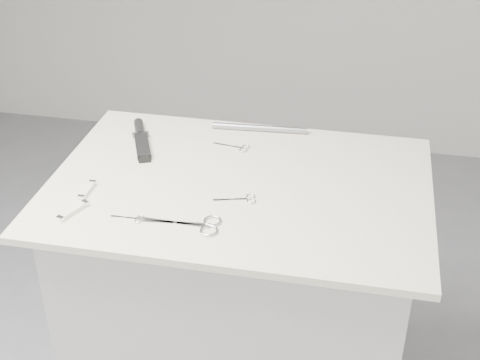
% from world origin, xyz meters
% --- Properties ---
extents(plinth, '(0.90, 0.60, 0.90)m').
position_xyz_m(plinth, '(0.00, 0.00, 0.45)').
color(plinth, '#B4B4B2').
rests_on(plinth, ground).
extents(display_board, '(1.00, 0.70, 0.02)m').
position_xyz_m(display_board, '(0.00, 0.00, 0.91)').
color(display_board, beige).
rests_on(display_board, plinth).
extents(large_shears, '(0.20, 0.09, 0.01)m').
position_xyz_m(large_shears, '(-0.06, -0.21, 0.92)').
color(large_shears, silver).
rests_on(large_shears, display_board).
extents(embroidery_scissors_a, '(0.11, 0.06, 0.00)m').
position_xyz_m(embroidery_scissors_a, '(0.02, -0.08, 0.92)').
color(embroidery_scissors_a, silver).
rests_on(embroidery_scissors_a, display_board).
extents(embroidery_scissors_b, '(0.11, 0.05, 0.00)m').
position_xyz_m(embroidery_scissors_b, '(-0.04, 0.19, 0.92)').
color(embroidery_scissors_b, silver).
rests_on(embroidery_scissors_b, display_board).
extents(tiny_scissors, '(0.08, 0.04, 0.00)m').
position_xyz_m(tiny_scissors, '(-0.22, -0.21, 0.92)').
color(tiny_scissors, silver).
rests_on(tiny_scissors, display_board).
extents(sheathed_knife, '(0.12, 0.22, 0.03)m').
position_xyz_m(sheathed_knife, '(-0.33, 0.18, 0.93)').
color(sheathed_knife, black).
rests_on(sheathed_knife, display_board).
extents(pocket_knife_a, '(0.05, 0.09, 0.01)m').
position_xyz_m(pocket_knife_a, '(-0.37, -0.22, 0.93)').
color(pocket_knife_a, '#EEE6D0').
rests_on(pocket_knife_a, display_board).
extents(pocket_knife_b, '(0.02, 0.08, 0.01)m').
position_xyz_m(pocket_knife_b, '(-0.38, -0.12, 0.93)').
color(pocket_knife_b, '#EEE6D0').
rests_on(pocket_knife_b, display_board).
extents(metal_rail, '(0.29, 0.04, 0.02)m').
position_xyz_m(metal_rail, '(-0.00, 0.31, 0.93)').
color(metal_rail, gray).
rests_on(metal_rail, display_board).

